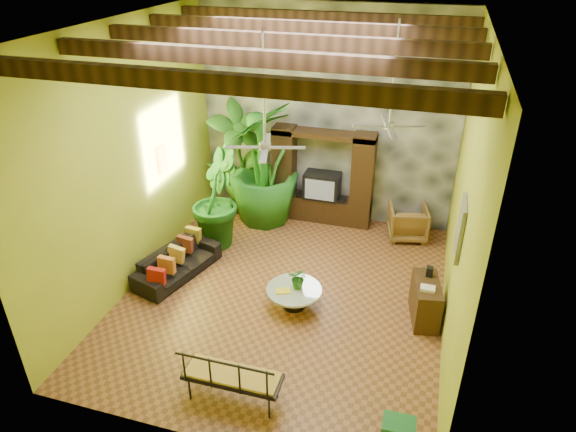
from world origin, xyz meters
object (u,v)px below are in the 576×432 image
(tall_plant_a, at_px, (241,159))
(coffee_table, at_px, (294,295))
(tall_plant_c, at_px, (264,164))
(side_console, at_px, (425,301))
(sofa, at_px, (177,263))
(iron_bench, at_px, (230,376))
(ceiling_fan_back, at_px, (390,114))
(tall_plant_b, at_px, (215,198))
(ceiling_fan_front, at_px, (265,134))
(wicker_armchair, at_px, (407,222))
(green_bin, at_px, (398,432))
(entertainment_center, at_px, (322,183))

(tall_plant_a, bearing_deg, coffee_table, -55.26)
(tall_plant_c, bearing_deg, side_console, -34.33)
(sofa, bearing_deg, side_console, -73.46)
(tall_plant_a, bearing_deg, iron_bench, -70.73)
(side_console, bearing_deg, ceiling_fan_back, 121.21)
(sofa, distance_m, tall_plant_b, 1.68)
(tall_plant_a, bearing_deg, ceiling_fan_front, -61.82)
(wicker_armchair, xyz_separation_m, tall_plant_c, (-3.42, -0.13, 1.08))
(sofa, xyz_separation_m, tall_plant_b, (0.29, 1.43, 0.83))
(tall_plant_c, height_order, green_bin, tall_plant_c)
(side_console, bearing_deg, green_bin, -104.07)
(green_bin, bearing_deg, wicker_armchair, 93.74)
(entertainment_center, xyz_separation_m, wicker_armchair, (2.09, -0.28, -0.57))
(wicker_armchair, height_order, iron_bench, iron_bench)
(ceiling_fan_back, xyz_separation_m, tall_plant_a, (-3.60, 1.76, -1.98))
(wicker_armchair, xyz_separation_m, iron_bench, (-2.08, -5.65, 0.15))
(sofa, bearing_deg, ceiling_fan_front, -84.15)
(tall_plant_c, bearing_deg, ceiling_fan_front, -70.12)
(ceiling_fan_back, bearing_deg, ceiling_fan_front, -138.37)
(tall_plant_a, distance_m, tall_plant_b, 1.57)
(ceiling_fan_front, relative_size, sofa, 0.96)
(entertainment_center, relative_size, coffee_table, 2.31)
(ceiling_fan_front, xyz_separation_m, side_console, (2.85, 0.41, -3.01))
(ceiling_fan_front, relative_size, iron_bench, 1.26)
(ceiling_fan_back, distance_m, side_console, 3.40)
(sofa, bearing_deg, tall_plant_b, 5.03)
(entertainment_center, xyz_separation_m, side_console, (2.65, -3.13, -0.58))
(tall_plant_b, bearing_deg, ceiling_fan_front, -45.09)
(wicker_armchair, relative_size, green_bin, 1.91)
(entertainment_center, height_order, ceiling_fan_back, ceiling_fan_back)
(side_console, bearing_deg, tall_plant_c, 135.47)
(ceiling_fan_front, xyz_separation_m, tall_plant_b, (-1.81, 1.82, -2.29))
(sofa, height_order, tall_plant_b, tall_plant_b)
(iron_bench, bearing_deg, ceiling_fan_front, 94.69)
(tall_plant_a, relative_size, side_console, 2.91)
(ceiling_fan_back, height_order, coffee_table, ceiling_fan_back)
(tall_plant_a, xyz_separation_m, iron_bench, (2.01, -5.75, -0.88))
(wicker_armchair, distance_m, iron_bench, 6.02)
(entertainment_center, relative_size, tall_plant_b, 1.07)
(sofa, bearing_deg, green_bin, -103.94)
(entertainment_center, distance_m, side_console, 4.14)
(green_bin, bearing_deg, coffee_table, 131.58)
(coffee_table, xyz_separation_m, green_bin, (2.18, -2.46, -0.06))
(sofa, bearing_deg, iron_bench, -123.95)
(ceiling_fan_front, bearing_deg, tall_plant_b, 134.91)
(iron_bench, xyz_separation_m, side_console, (2.64, 2.80, -0.15))
(entertainment_center, distance_m, iron_bench, 5.94)
(wicker_armchair, xyz_separation_m, coffee_table, (-1.81, -3.19, -0.14))
(sofa, height_order, tall_plant_a, tall_plant_a)
(wicker_armchair, distance_m, coffee_table, 3.67)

